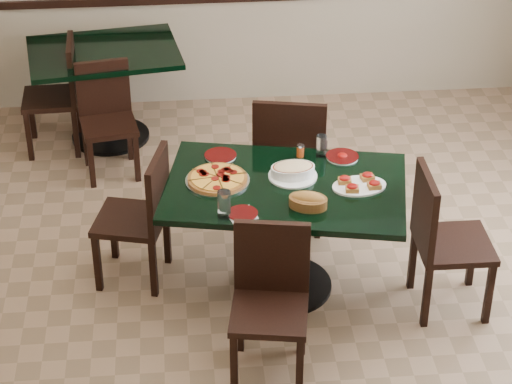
{
  "coord_description": "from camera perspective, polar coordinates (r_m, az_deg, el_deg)",
  "views": [
    {
      "loc": [
        -0.56,
        -4.84,
        3.83
      ],
      "look_at": [
        -0.12,
        0.0,
        0.78
      ],
      "focal_mm": 70.0,
      "sensor_mm": 36.0,
      "label": 1
    }
  ],
  "objects": [
    {
      "name": "chair_near",
      "position": [
        5.43,
        0.83,
        -5.79
      ],
      "size": [
        0.48,
        0.48,
        0.88
      ],
      "rotation": [
        0.0,
        0.0,
        -0.17
      ],
      "color": "black",
      "rests_on": "floor"
    },
    {
      "name": "side_plate_far_r",
      "position": [
        6.15,
        4.95,
        2.04
      ],
      "size": [
        0.2,
        0.2,
        0.03
      ],
      "rotation": [
        0.0,
        0.0,
        0.12
      ],
      "color": "white",
      "rests_on": "main_table"
    },
    {
      "name": "pepper_shaker",
      "position": [
        6.13,
        2.55,
        2.39
      ],
      "size": [
        0.05,
        0.05,
        0.08
      ],
      "color": "#C15314",
      "rests_on": "main_table"
    },
    {
      "name": "back_chair_left",
      "position": [
        7.69,
        -11.12,
        5.76
      ],
      "size": [
        0.42,
        0.42,
        0.88
      ],
      "rotation": [
        0.0,
        0.0,
        -1.54
      ],
      "color": "black",
      "rests_on": "floor"
    },
    {
      "name": "back_chair_near",
      "position": [
        7.36,
        -8.53,
        4.49
      ],
      "size": [
        0.45,
        0.45,
        0.83
      ],
      "rotation": [
        0.0,
        0.0,
        0.17
      ],
      "color": "black",
      "rests_on": "floor"
    },
    {
      "name": "room_shell",
      "position": [
        7.26,
        7.96,
        10.31
      ],
      "size": [
        5.5,
        5.5,
        5.5
      ],
      "color": "white",
      "rests_on": "floor"
    },
    {
      "name": "chair_right",
      "position": [
        5.93,
        10.51,
        -2.41
      ],
      "size": [
        0.44,
        0.44,
        0.93
      ],
      "rotation": [
        0.0,
        0.0,
        1.57
      ],
      "color": "black",
      "rests_on": "floor"
    },
    {
      "name": "bruschetta_platter",
      "position": [
        5.85,
        5.93,
        0.47
      ],
      "size": [
        0.35,
        0.27,
        0.05
      ],
      "rotation": [
        0.0,
        0.0,
        0.15
      ],
      "color": "white",
      "rests_on": "main_table"
    },
    {
      "name": "water_glass_b",
      "position": [
        5.53,
        -1.83,
        -0.7
      ],
      "size": [
        0.08,
        0.08,
        0.16
      ],
      "primitive_type": "cylinder",
      "color": "silver",
      "rests_on": "main_table"
    },
    {
      "name": "pepperoni_pizza",
      "position": [
        5.89,
        -2.22,
        0.76
      ],
      "size": [
        0.38,
        0.38,
        0.04
      ],
      "rotation": [
        0.0,
        0.0,
        0.17
      ],
      "color": "silver",
      "rests_on": "main_table"
    },
    {
      "name": "chair_far",
      "position": [
        6.54,
        1.96,
        2.16
      ],
      "size": [
        0.55,
        0.55,
        1.0
      ],
      "rotation": [
        0.0,
        0.0,
        2.94
      ],
      "color": "black",
      "rests_on": "floor"
    },
    {
      "name": "side_plate_near",
      "position": [
        5.58,
        -0.77,
        -1.25
      ],
      "size": [
        0.17,
        0.17,
        0.02
      ],
      "rotation": [
        0.0,
        0.0,
        -0.42
      ],
      "color": "white",
      "rests_on": "main_table"
    },
    {
      "name": "lasagna_casserole",
      "position": [
        5.92,
        2.12,
        1.25
      ],
      "size": [
        0.29,
        0.29,
        0.09
      ],
      "rotation": [
        0.0,
        0.0,
        0.08
      ],
      "color": "white",
      "rests_on": "main_table"
    },
    {
      "name": "napkin_setting",
      "position": [
        5.59,
        -0.83,
        -1.28
      ],
      "size": [
        0.19,
        0.19,
        0.01
      ],
      "rotation": [
        0.0,
        0.0,
        0.28
      ],
      "color": "silver",
      "rests_on": "main_table"
    },
    {
      "name": "back_table",
      "position": [
        7.75,
        -8.59,
        6.49
      ],
      "size": [
        1.22,
        0.96,
        0.75
      ],
      "rotation": [
        0.0,
        0.0,
        0.15
      ],
      "color": "black",
      "rests_on": "floor"
    },
    {
      "name": "floor",
      "position": [
        6.19,
        1.15,
        -6.07
      ],
      "size": [
        5.5,
        5.5,
        0.0
      ],
      "primitive_type": "plane",
      "color": "#86684D",
      "rests_on": "ground"
    },
    {
      "name": "water_glass_a",
      "position": [
        6.13,
        3.76,
        2.65
      ],
      "size": [
        0.06,
        0.06,
        0.14
      ],
      "primitive_type": "cylinder",
      "color": "silver",
      "rests_on": "main_table"
    },
    {
      "name": "chair_left",
      "position": [
        6.12,
        -6.49,
        -1.1
      ],
      "size": [
        0.5,
        0.5,
        0.89
      ],
      "rotation": [
        0.0,
        0.0,
        -1.82
      ],
      "color": "black",
      "rests_on": "floor"
    },
    {
      "name": "bread_basket",
      "position": [
        5.64,
        2.99,
        -0.5
      ],
      "size": [
        0.26,
        0.21,
        0.09
      ],
      "rotation": [
        0.0,
        0.0,
        -0.31
      ],
      "color": "brown",
      "rests_on": "main_table"
    },
    {
      "name": "main_table",
      "position": [
        5.96,
        1.66,
        -1.09
      ],
      "size": [
        1.56,
        1.17,
        0.75
      ],
      "rotation": [
        0.0,
        0.0,
        -0.2
      ],
      "color": "black",
      "rests_on": "floor"
    },
    {
      "name": "side_plate_far_l",
      "position": [
        6.14,
        -2.05,
        2.09
      ],
      "size": [
        0.2,
        0.2,
        0.02
      ],
      "rotation": [
        0.0,
        0.0,
        -0.59
      ],
      "color": "white",
      "rests_on": "main_table"
    }
  ]
}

